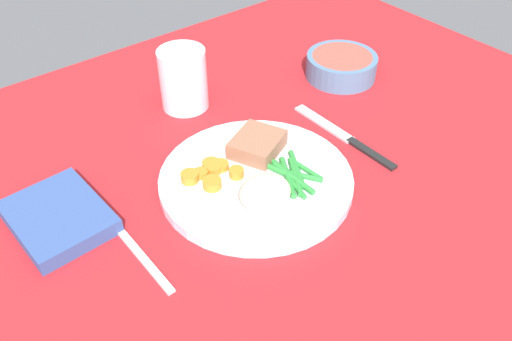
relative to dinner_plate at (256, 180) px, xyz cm
name	(u,v)px	position (x,y,z in cm)	size (l,w,h in cm)	color
dining_table	(254,175)	(1.79, 2.73, -1.80)	(120.00, 90.00, 2.00)	red
dinner_plate	(256,180)	(0.00, 0.00, 0.00)	(26.75, 26.75, 1.60)	white
meat_portion	(257,144)	(3.61, 4.21, 2.03)	(7.32, 6.31, 2.46)	#936047
mashed_potatoes	(265,192)	(-2.41, -4.82, 2.61)	(6.92, 6.14, 3.61)	beige
carrot_slices	(211,173)	(-4.82, 3.82, 1.34)	(7.74, 6.15, 1.28)	orange
green_beans	(291,174)	(3.77, -3.03, 1.19)	(6.66, 10.05, 0.84)	#2D8C38
fork	(136,250)	(-19.01, -0.26, -0.60)	(1.44, 16.60, 0.40)	silver
knife	(346,137)	(17.51, -0.29, -0.60)	(1.70, 20.50, 0.64)	black
water_glass	(184,83)	(3.40, 22.94, 3.46)	(7.72, 7.72, 10.05)	silver
salad_bowl	(341,65)	(30.30, 13.40, 1.52)	(12.50, 12.50, 4.11)	#4C7299
napkin	(58,217)	(-24.27, 10.01, 0.26)	(10.85, 13.60, 2.13)	#334C8C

